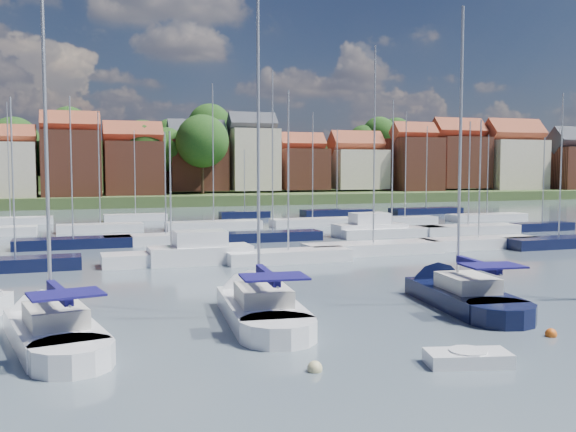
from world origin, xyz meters
name	(u,v)px	position (x,y,z in m)	size (l,w,h in m)	color
ground	(214,233)	(0.00, 40.00, 0.00)	(260.00, 260.00, 0.00)	#3F4D56
sailboat_left	(48,328)	(-14.65, 2.86, 0.36)	(4.75, 10.92, 14.43)	white
sailboat_centre	(255,305)	(-5.84, 4.29, 0.35)	(4.14, 11.60, 15.44)	white
sailboat_navy	(450,293)	(4.05, 3.77, 0.36)	(4.24, 11.35, 15.37)	black
tender	(468,358)	(-1.26, -5.49, 0.23)	(2.99, 1.92, 0.60)	white
buoy_b	(315,371)	(-6.35, -4.45, 0.00)	(0.50, 0.50, 0.50)	beige
buoy_c	(254,346)	(-7.42, -0.95, 0.00)	(0.51, 0.51, 0.51)	#D85914
buoy_d	(551,337)	(3.96, -3.44, 0.00)	(0.46, 0.46, 0.46)	#D85914
buoy_e	(440,287)	(5.58, 7.11, 0.00)	(0.51, 0.51, 0.51)	beige
marina_field	(245,232)	(1.91, 35.15, 0.43)	(79.62, 41.41, 15.93)	white
far_shore_town	(140,176)	(2.23, 132.67, 4.61)	(212.46, 90.00, 22.27)	#3C5329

